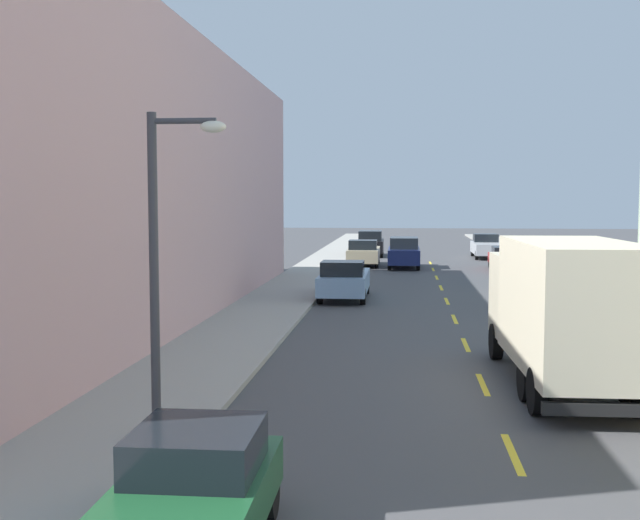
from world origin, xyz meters
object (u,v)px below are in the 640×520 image
(parked_wagon_teal, at_px, (524,268))
(parked_pickup_silver, at_px, (487,247))
(parked_sedan_red, at_px, (506,258))
(parked_hatchback_forest, at_px, (190,497))
(delivery_box_truck, at_px, (565,304))
(parked_pickup_champagne, at_px, (364,253))
(parked_suv_black, at_px, (370,243))
(moving_navy_sedan, at_px, (404,252))
(parked_pickup_sky, at_px, (344,280))
(street_lamp, at_px, (164,250))
(parked_wagon_charcoal, at_px, (562,290))

(parked_wagon_teal, distance_m, parked_pickup_silver, 17.79)
(parked_wagon_teal, height_order, parked_sedan_red, parked_wagon_teal)
(parked_wagon_teal, bearing_deg, parked_hatchback_forest, -105.44)
(delivery_box_truck, height_order, parked_wagon_teal, delivery_box_truck)
(parked_pickup_champagne, height_order, parked_wagon_teal, parked_pickup_champagne)
(parked_suv_black, relative_size, moving_navy_sedan, 1.00)
(parked_sedan_red, bearing_deg, parked_pickup_silver, 90.76)
(parked_pickup_champagne, height_order, parked_pickup_sky, same)
(parked_suv_black, bearing_deg, parked_pickup_champagne, -90.53)
(street_lamp, relative_size, parked_pickup_sky, 1.07)
(parked_wagon_charcoal, bearing_deg, parked_wagon_teal, 90.09)
(parked_suv_black, height_order, parked_hatchback_forest, parked_suv_black)
(street_lamp, height_order, parked_hatchback_forest, street_lamp)
(parked_pickup_champagne, distance_m, parked_pickup_sky, 16.93)
(delivery_box_truck, xyz_separation_m, parked_sedan_red, (2.61, 30.37, -1.18))
(parked_pickup_sky, bearing_deg, moving_navy_sedan, 80.64)
(parked_pickup_silver, relative_size, parked_suv_black, 1.10)
(delivery_box_truck, distance_m, parked_pickup_silver, 40.16)
(parked_pickup_champagne, bearing_deg, street_lamp, -92.32)
(parked_pickup_champagne, xyz_separation_m, parked_hatchback_forest, (-0.04, -41.47, -0.07))
(parked_wagon_teal, bearing_deg, parked_pickup_silver, 89.97)
(delivery_box_truck, height_order, parked_pickup_champagne, delivery_box_truck)
(parked_hatchback_forest, bearing_deg, parked_pickup_sky, 89.90)
(street_lamp, height_order, parked_pickup_champagne, street_lamp)
(parked_pickup_silver, relative_size, parked_hatchback_forest, 1.32)
(parked_wagon_teal, bearing_deg, delivery_box_truck, -96.33)
(street_lamp, height_order, parked_suv_black, street_lamp)
(street_lamp, relative_size, parked_wagon_charcoal, 1.19)
(parked_pickup_sky, xyz_separation_m, parked_pickup_silver, (8.68, 24.79, 0.00))
(parked_pickup_champagne, distance_m, parked_sedan_red, 9.00)
(parked_pickup_silver, relative_size, moving_navy_sedan, 1.11)
(street_lamp, relative_size, parked_suv_black, 1.17)
(delivery_box_truck, bearing_deg, parked_pickup_sky, 112.10)
(street_lamp, xyz_separation_m, parked_suv_black, (1.61, 46.41, -2.49))
(parked_wagon_charcoal, bearing_deg, moving_navy_sedan, 108.52)
(parked_sedan_red, distance_m, moving_navy_sedan, 6.26)
(parked_wagon_teal, distance_m, parked_suv_black, 20.61)
(delivery_box_truck, bearing_deg, parked_sedan_red, 85.09)
(street_lamp, distance_m, parked_suv_black, 46.50)
(delivery_box_truck, distance_m, parked_pickup_sky, 16.52)
(street_lamp, relative_size, parked_sedan_red, 1.24)
(parked_pickup_sky, height_order, parked_pickup_silver, same)
(delivery_box_truck, bearing_deg, street_lamp, -145.06)
(street_lamp, height_order, parked_pickup_sky, street_lamp)
(parked_suv_black, bearing_deg, parked_sedan_red, -50.61)
(parked_pickup_silver, distance_m, parked_hatchback_forest, 50.10)
(parked_wagon_charcoal, bearing_deg, parked_pickup_sky, 164.27)
(street_lamp, xyz_separation_m, parked_pickup_champagne, (1.52, 37.60, -2.65))
(delivery_box_truck, relative_size, parked_sedan_red, 1.69)
(parked_hatchback_forest, bearing_deg, street_lamp, 111.01)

